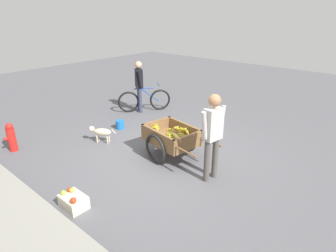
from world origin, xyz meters
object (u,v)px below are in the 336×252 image
at_px(bicycle, 145,100).
at_px(dog, 101,132).
at_px(fire_hydrant, 11,137).
at_px(apple_crate, 73,201).
at_px(fruit_cart, 172,138).
at_px(plastic_bucket, 120,125).
at_px(vendor_person, 213,130).
at_px(cyclist_person, 139,82).

distance_m(bicycle, dog, 2.49).
distance_m(fire_hydrant, apple_crate, 2.87).
xyz_separation_m(fruit_cart, plastic_bucket, (2.08, -0.31, -0.32)).
relative_size(fruit_cart, apple_crate, 3.99).
relative_size(bicycle, apple_crate, 3.16).
bearing_deg(bicycle, fruit_cart, 145.73).
bearing_deg(fruit_cart, apple_crate, 88.36).
relative_size(vendor_person, apple_crate, 3.78).
height_order(fire_hydrant, plastic_bucket, fire_hydrant).
height_order(fruit_cart, fire_hydrant, fruit_cart).
relative_size(cyclist_person, apple_crate, 3.55).
height_order(dog, plastic_bucket, dog).
xyz_separation_m(cyclist_person, plastic_bucket, (-0.63, 1.36, -0.82)).
height_order(fruit_cart, plastic_bucket, fruit_cart).
relative_size(vendor_person, dog, 2.79).
bearing_deg(plastic_bucket, fire_hydrant, 71.15).
bearing_deg(cyclist_person, vendor_person, 154.16).
height_order(fire_hydrant, apple_crate, fire_hydrant).
height_order(cyclist_person, plastic_bucket, cyclist_person).
xyz_separation_m(cyclist_person, apple_crate, (-2.65, 4.04, -0.81)).
bearing_deg(apple_crate, bicycle, -58.45).
height_order(fruit_cart, dog, fruit_cart).
bearing_deg(bicycle, dog, 110.36).
height_order(bicycle, plastic_bucket, bicycle).
height_order(dog, fire_hydrant, fire_hydrant).
xyz_separation_m(dog, apple_crate, (-1.69, 1.83, -0.15)).
bearing_deg(apple_crate, fire_hydrant, -4.86).
bearing_deg(fire_hydrant, bicycle, -94.25).
height_order(cyclist_person, fire_hydrant, cyclist_person).
bearing_deg(vendor_person, fruit_cart, -9.73).
bearing_deg(apple_crate, fruit_cart, -91.64).
bearing_deg(fire_hydrant, fruit_cart, -143.81).
xyz_separation_m(plastic_bucket, apple_crate, (-2.02, 2.69, 0.00)).
bearing_deg(fire_hydrant, vendor_person, -154.32).
bearing_deg(bicycle, cyclist_person, 54.70).
bearing_deg(dog, vendor_person, -173.03).
xyz_separation_m(fruit_cart, vendor_person, (-1.12, 0.19, 0.56)).
bearing_deg(cyclist_person, dog, 113.34).
xyz_separation_m(vendor_person, fire_hydrant, (4.04, 1.94, -0.67)).
height_order(fruit_cart, apple_crate, fruit_cart).
distance_m(vendor_person, dog, 2.99).
xyz_separation_m(dog, fire_hydrant, (1.16, 1.59, 0.06)).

